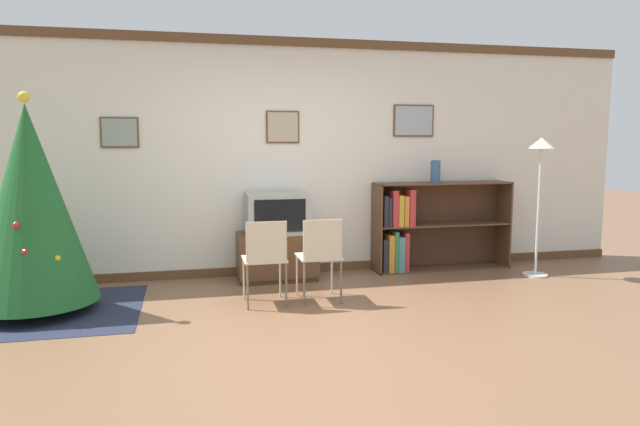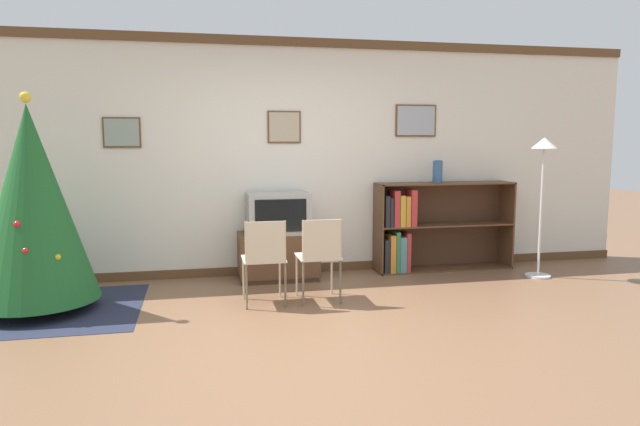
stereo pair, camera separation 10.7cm
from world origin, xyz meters
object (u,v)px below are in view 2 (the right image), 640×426
object	(u,v)px
christmas_tree	(32,204)
folding_chair_right	(320,254)
folding_chair_left	(265,257)
television	(278,213)
bookshelf	(420,228)
vase	(438,171)
standing_lamp	(543,171)
tv_console	(278,256)

from	to	relation	value
christmas_tree	folding_chair_right	distance (m)	2.64
folding_chair_left	television	bearing A→B (deg)	75.12
christmas_tree	bookshelf	bearing A→B (deg)	11.49
folding_chair_right	vase	size ratio (longest dim) A/B	3.08
standing_lamp	vase	bearing A→B (deg)	152.02
christmas_tree	vase	bearing A→B (deg)	10.32
tv_console	vase	distance (m)	2.11
folding_chair_left	folding_chair_right	world-z (taller)	same
vase	standing_lamp	xyz separation A→B (m)	(1.02, -0.54, 0.03)
folding_chair_left	vase	bearing A→B (deg)	25.43
television	standing_lamp	xyz separation A→B (m)	(2.92, -0.51, 0.46)
vase	tv_console	bearing A→B (deg)	-179.17
television	vase	bearing A→B (deg)	0.91
bookshelf	television	bearing A→B (deg)	-177.22
christmas_tree	bookshelf	world-z (taller)	christmas_tree
bookshelf	standing_lamp	xyz separation A→B (m)	(1.20, -0.60, 0.70)
bookshelf	folding_chair_right	bearing A→B (deg)	-143.39
tv_console	folding_chair_left	world-z (taller)	folding_chair_left
folding_chair_right	bookshelf	bearing A→B (deg)	36.61
bookshelf	standing_lamp	world-z (taller)	standing_lamp
folding_chair_left	bookshelf	xyz separation A→B (m)	(1.99, 1.08, 0.04)
christmas_tree	tv_console	world-z (taller)	christmas_tree
tv_console	standing_lamp	distance (m)	3.12
folding_chair_right	tv_console	bearing A→B (deg)	104.84
television	folding_chair_right	xyz separation A→B (m)	(0.27, -1.00, -0.28)
folding_chair_left	bookshelf	world-z (taller)	bookshelf
television	vase	xyz separation A→B (m)	(1.90, 0.03, 0.44)
bookshelf	vase	distance (m)	0.70
standing_lamp	bookshelf	bearing A→B (deg)	153.54
folding_chair_right	standing_lamp	world-z (taller)	standing_lamp
tv_console	bookshelf	world-z (taller)	bookshelf
folding_chair_right	bookshelf	xyz separation A→B (m)	(1.46, 1.08, 0.04)
christmas_tree	standing_lamp	bearing A→B (deg)	2.44
vase	folding_chair_right	bearing A→B (deg)	-147.80
tv_console	vase	bearing A→B (deg)	0.83
christmas_tree	folding_chair_right	size ratio (longest dim) A/B	2.40
tv_console	bookshelf	xyz separation A→B (m)	(1.72, 0.08, 0.25)
television	bookshelf	distance (m)	1.74
christmas_tree	television	bearing A→B (deg)	17.66
bookshelf	tv_console	bearing A→B (deg)	-177.30
television	standing_lamp	size ratio (longest dim) A/B	0.43
standing_lamp	folding_chair_left	bearing A→B (deg)	-171.36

